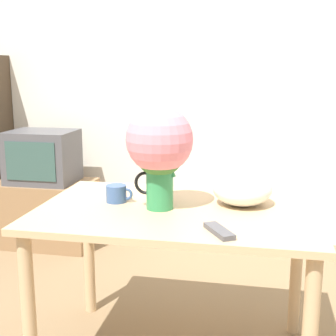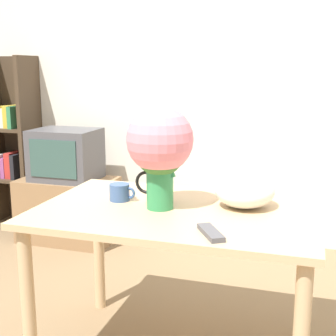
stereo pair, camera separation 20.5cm
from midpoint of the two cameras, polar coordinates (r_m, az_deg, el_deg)
name	(u,v)px [view 1 (the left image)]	position (r m, az deg, el deg)	size (l,w,h in m)	color
wall_back	(227,77)	(3.69, 5.65, 10.95)	(8.00, 0.05, 2.60)	silver
table	(177,231)	(2.14, -1.69, -7.79)	(1.25, 0.82, 0.75)	tan
flower_vase	(160,147)	(2.04, -3.92, 2.58)	(0.30, 0.30, 0.46)	#2D844C
coffee_mug	(117,194)	(2.22, -8.90, -3.13)	(0.13, 0.10, 0.08)	#385689
white_bowl	(242,189)	(2.15, 6.35, -2.63)	(0.27, 0.27, 0.15)	silver
remote_control	(219,231)	(1.79, 2.98, -7.73)	(0.14, 0.18, 0.02)	#4C4C51
tv_stand	(46,213)	(3.85, -16.16, -5.29)	(0.75, 0.45, 0.50)	#8E6B47
tv_set	(43,157)	(3.74, -16.58, 1.32)	(0.50, 0.40, 0.40)	#4C4C51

